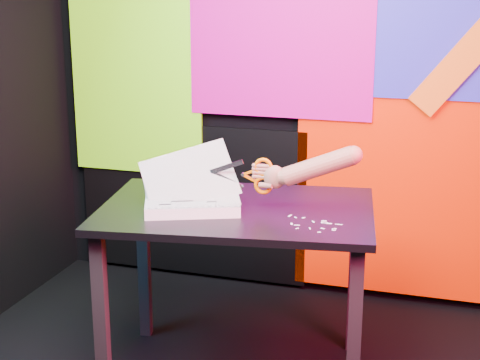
% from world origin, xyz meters
% --- Properties ---
extents(room, '(3.01, 3.01, 2.71)m').
position_xyz_m(room, '(0.00, 0.00, 1.35)').
color(room, black).
rests_on(room, ground).
extents(backdrop, '(2.88, 0.05, 2.08)m').
position_xyz_m(backdrop, '(0.06, 1.46, 0.96)').
color(backdrop, red).
rests_on(backdrop, ground).
extents(work_table, '(1.18, 0.88, 0.75)m').
position_xyz_m(work_table, '(-0.19, 0.52, 0.65)').
color(work_table, '#262626').
rests_on(work_table, ground).
extents(printout_stack, '(0.46, 0.39, 0.28)m').
position_xyz_m(printout_stack, '(-0.35, 0.45, 0.78)').
color(printout_stack, silver).
rests_on(printout_stack, work_table).
extents(scissors, '(0.26, 0.02, 0.15)m').
position_xyz_m(scissors, '(-0.09, 0.52, 0.89)').
color(scissors, silver).
rests_on(scissors, printout_stack).
extents(hand_forearm, '(0.42, 0.08, 0.19)m').
position_xyz_m(hand_forearm, '(0.12, 0.52, 0.94)').
color(hand_forearm, brown).
rests_on(hand_forearm, work_table).
extents(paper_clippings, '(0.22, 0.17, 0.00)m').
position_xyz_m(paper_clippings, '(0.16, 0.41, 0.75)').
color(paper_clippings, white).
rests_on(paper_clippings, work_table).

